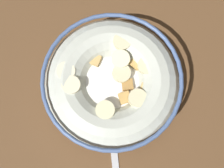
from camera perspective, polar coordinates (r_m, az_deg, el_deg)
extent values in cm
cube|color=brown|center=(46.63, 0.00, -1.03)|extent=(124.61, 124.61, 2.00)
cylinder|color=beige|center=(45.35, 0.00, -0.71)|extent=(10.86, 10.86, 0.60)
torus|color=beige|center=(42.57, 0.00, 0.04)|extent=(19.74, 19.74, 6.29)
torus|color=#4C6699|center=(39.79, 0.00, 0.90)|extent=(19.75, 19.75, 0.60)
cylinder|color=white|center=(41.65, 0.00, 0.31)|extent=(15.97, 15.97, 0.40)
cube|color=tan|center=(41.95, -3.81, 4.42)|extent=(2.19, 2.20, 0.79)
cube|color=tan|center=(40.98, 6.60, -1.10)|extent=(2.19, 2.20, 0.76)
cube|color=tan|center=(42.59, -6.16, 6.96)|extent=(2.12, 2.09, 0.86)
cube|color=tan|center=(41.87, 9.49, 2.32)|extent=(2.14, 2.14, 0.72)
cube|color=#AD7F42|center=(41.16, 3.05, -0.14)|extent=(2.20, 2.22, 0.84)
cube|color=#AD7F42|center=(40.78, -7.72, -3.43)|extent=(2.10, 2.07, 0.84)
cube|color=tan|center=(40.82, 2.84, -2.46)|extent=(2.03, 2.03, 0.73)
cube|color=tan|center=(41.35, 8.39, 0.08)|extent=(2.18, 2.18, 0.73)
cube|color=tan|center=(41.69, 5.12, 3.72)|extent=(1.95, 1.97, 0.78)
cube|color=#B78947|center=(42.56, 1.87, 8.06)|extent=(2.00, 2.01, 0.74)
cylinder|color=beige|center=(39.89, 5.08, -2.83)|extent=(3.74, 3.71, 1.07)
cylinder|color=beige|center=(39.41, -1.32, -5.14)|extent=(3.00, 3.05, 0.94)
cylinder|color=#F9EFC6|center=(40.75, -9.06, 2.49)|extent=(3.01, 3.01, 1.19)
cylinder|color=beige|center=(41.16, 6.83, 3.62)|extent=(3.42, 3.42, 0.84)
cylinder|color=beige|center=(41.61, 1.99, 8.37)|extent=(3.65, 3.65, 0.95)
cylinder|color=#F9EFC6|center=(40.15, -8.05, -0.23)|extent=(3.62, 3.60, 1.01)
cylinder|color=#F4EABC|center=(40.82, 1.73, 4.90)|extent=(3.61, 3.56, 1.12)
cylinder|color=beige|center=(40.57, 2.28, 1.63)|extent=(3.09, 3.10, 1.00)
cube|color=#B7B7BC|center=(44.62, 0.07, -10.00)|extent=(7.49, 11.18, 0.36)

